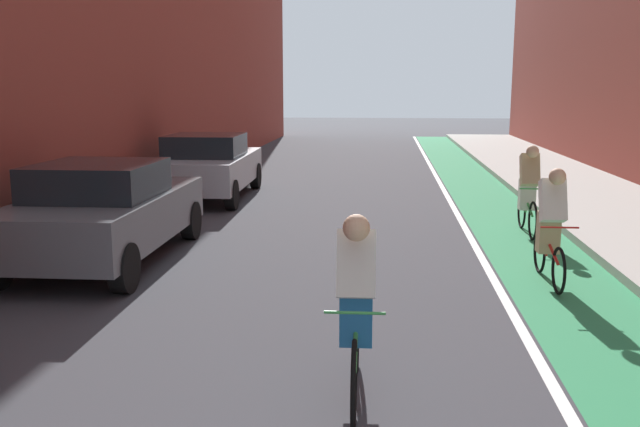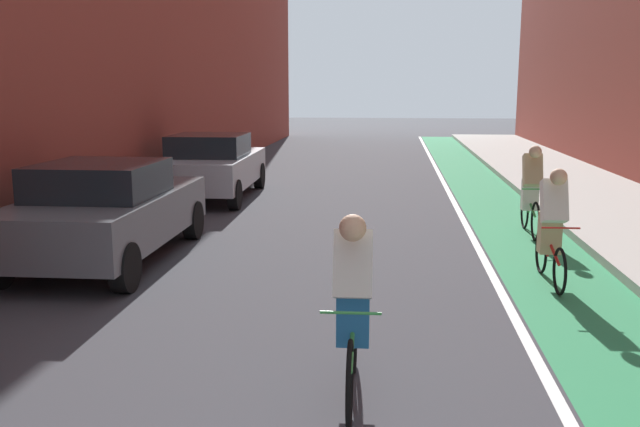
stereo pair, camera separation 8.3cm
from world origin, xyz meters
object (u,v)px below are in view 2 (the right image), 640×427
Objects in this scene: parked_sedan_gray at (106,210)px; cyclist_far at (531,188)px; parked_sedan_silver at (211,165)px; cyclist_mid at (353,305)px; cyclist_trailing at (552,225)px.

parked_sedan_gray is 7.29m from cyclist_far.
cyclist_far is at bearing 21.53° from parked_sedan_gray.
cyclist_far is (6.78, 2.68, 0.06)m from parked_sedan_gray.
cyclist_mid is (3.99, -10.37, 0.03)m from parked_sedan_silver.
parked_sedan_silver is 7.60m from cyclist_far.
cyclist_mid is at bearing -123.40° from cyclist_trailing.
parked_sedan_silver is 11.11m from cyclist_mid.
cyclist_far reaches higher than parked_sedan_silver.
cyclist_trailing is 0.96× the size of cyclist_far.
cyclist_mid is 1.01× the size of cyclist_far.
cyclist_trailing is at bearing -45.90° from parked_sedan_silver.
parked_sedan_silver is at bearing 89.99° from parked_sedan_gray.
parked_sedan_gray is 6.11m from parked_sedan_silver.
cyclist_far is at bearing -26.89° from parked_sedan_silver.
cyclist_far is at bearing 68.02° from cyclist_mid.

